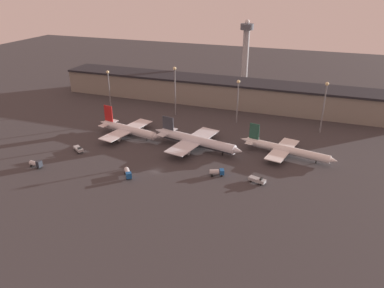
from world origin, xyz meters
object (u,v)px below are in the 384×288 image
Objects in this scene: service_vehicle_0 at (217,172)px; service_vehicle_1 at (257,180)px; control_tower at (246,48)px; service_vehicle_4 at (78,149)px; airplane_0 at (128,130)px; service_vehicle_3 at (36,164)px; service_vehicle_2 at (128,173)px; airplane_1 at (196,141)px; airplane_2 at (286,150)px.

service_vehicle_1 is at bearing -23.82° from service_vehicle_0.
service_vehicle_1 is 0.15× the size of control_tower.
control_tower is (45.68, 136.08, 25.26)m from service_vehicle_4.
service_vehicle_3 is at bearing -102.80° from airplane_0.
service_vehicle_2 is 151.92m from control_tower.
airplane_1 is 69.31m from service_vehicle_3.
airplane_0 reaches higher than airplane_2.
service_vehicle_1 is at bearing 33.43° from service_vehicle_4.
service_vehicle_4 is at bearing 74.91° from service_vehicle_3.
airplane_0 is 6.20× the size of service_vehicle_0.
service_vehicle_0 is 0.90× the size of service_vehicle_4.
service_vehicle_4 is 0.15× the size of control_tower.
control_tower is (-3.52, 114.93, 22.67)m from airplane_1.
airplane_1 is 6.68× the size of service_vehicle_1.
airplane_0 is at bearing -172.30° from airplane_1.
service_vehicle_2 is at bearing -149.81° from service_vehicle_1.
airplane_2 is at bearing 27.07° from service_vehicle_0.
control_tower reaches higher than service_vehicle_0.
service_vehicle_3 is at bearing -108.75° from control_tower.
airplane_1 is at bearing 40.73° from service_vehicle_3.
airplane_1 is 39.32m from service_vehicle_1.
service_vehicle_4 is (7.06, 19.28, -0.53)m from service_vehicle_3.
service_vehicle_2 is at bearing -95.02° from control_tower.
airplane_1 is (36.53, -2.63, 0.48)m from airplane_0.
control_tower is (52.74, 155.36, 24.73)m from service_vehicle_3.
service_vehicle_0 is at bearing -118.51° from airplane_2.
airplane_0 is 73.38m from service_vehicle_1.
control_tower is at bearing 103.57° from airplane_1.
airplane_0 reaches higher than service_vehicle_2.
service_vehicle_1 is 81.83m from service_vehicle_4.
airplane_2 is 36.11m from service_vehicle_0.
service_vehicle_0 is at bearing -12.67° from airplane_0.
airplane_1 is at bearing -88.25° from control_tower.
service_vehicle_3 is (-88.89, -18.63, 0.41)m from service_vehicle_1.
control_tower is (-19.83, 136.37, 24.89)m from service_vehicle_0.
airplane_1 is 117.20m from control_tower.
airplane_2 is at bearing 20.51° from airplane_1.
airplane_1 reaches higher than service_vehicle_0.
airplane_1 is at bearing 57.14° from service_vehicle_4.
airplane_0 is 5.57× the size of service_vehicle_4.
service_vehicle_1 is at bearing -7.63° from airplane_0.
service_vehicle_0 is 0.14× the size of control_tower.
airplane_0 is 42.05m from service_vehicle_2.
service_vehicle_3 is at bearing 172.05° from service_vehicle_0.
airplane_2 is (76.20, 3.44, -0.33)m from airplane_0.
airplane_0 reaches higher than service_vehicle_1.
airplane_1 is 38.24m from service_vehicle_2.
control_tower is (-36.15, 136.72, 25.15)m from service_vehicle_1.
service_vehicle_3 is (-95.93, -46.49, -1.25)m from airplane_2.
service_vehicle_4 is at bearing -106.22° from airplane_0.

